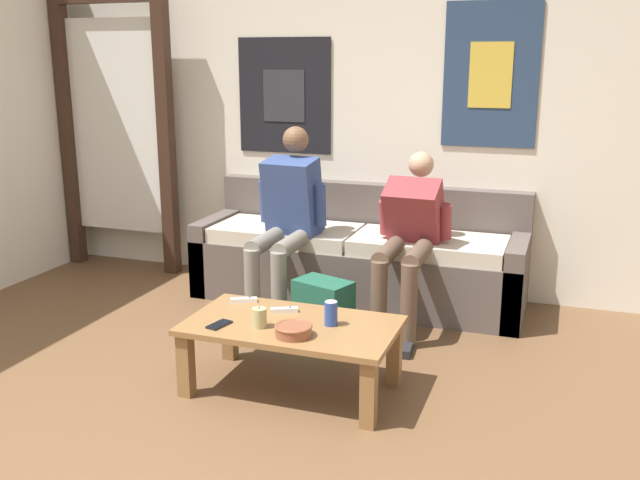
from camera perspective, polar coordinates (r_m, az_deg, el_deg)
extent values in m
plane|color=brown|center=(3.17, -13.12, -17.63)|extent=(18.00, 18.00, 0.00)
cube|color=silver|center=(5.19, 2.58, 10.17)|extent=(10.00, 0.05, 2.55)
cube|color=black|center=(5.32, -2.88, 11.44)|extent=(0.72, 0.01, 0.83)
cube|color=#2D2D33|center=(5.32, -2.91, 11.44)|extent=(0.32, 0.01, 0.37)
cube|color=navy|center=(4.95, 13.50, 12.71)|extent=(0.62, 0.01, 0.95)
cube|color=gold|center=(4.94, 13.49, 12.70)|extent=(0.28, 0.01, 0.43)
cube|color=#382319|center=(6.11, -19.46, 7.67)|extent=(0.10, 0.10, 2.05)
cube|color=#382319|center=(5.59, -12.18, 7.60)|extent=(0.10, 0.10, 2.05)
cube|color=silver|center=(5.85, -15.94, 8.67)|extent=(0.82, 0.02, 1.64)
cube|color=#564C47|center=(5.20, 3.97, 0.28)|extent=(2.27, 0.13, 0.78)
cube|color=#564C47|center=(4.92, 2.81, -2.79)|extent=(2.27, 0.58, 0.41)
cube|color=#564C47|center=(5.30, -8.36, -0.98)|extent=(0.12, 0.58, 0.53)
cube|color=#564C47|center=(4.72, 15.40, -3.29)|extent=(0.12, 0.58, 0.53)
cube|color=beige|center=(5.02, -2.71, 0.56)|extent=(0.99, 0.54, 0.10)
cube|color=beige|center=(4.74, 8.72, -0.44)|extent=(0.99, 0.54, 0.10)
cube|color=olive|center=(3.62, -2.28, -6.86)|extent=(1.06, 0.60, 0.03)
cube|color=olive|center=(4.08, -7.23, -7.19)|extent=(0.07, 0.07, 0.33)
cube|color=olive|center=(3.77, 5.96, -9.01)|extent=(0.07, 0.07, 0.33)
cube|color=olive|center=(3.68, -10.69, -9.77)|extent=(0.07, 0.07, 0.33)
cube|color=olive|center=(3.34, 3.92, -12.18)|extent=(0.07, 0.07, 0.33)
cylinder|color=gray|center=(4.60, -4.39, -0.12)|extent=(0.11, 0.43, 0.11)
cylinder|color=gray|center=(4.48, -5.44, -3.76)|extent=(0.10, 0.10, 0.48)
cube|color=#232328|center=(4.50, -5.74, -6.94)|extent=(0.11, 0.25, 0.05)
cylinder|color=gray|center=(4.53, -2.31, -0.32)|extent=(0.11, 0.43, 0.11)
cylinder|color=gray|center=(4.41, -3.31, -4.01)|extent=(0.10, 0.10, 0.48)
cube|color=#232328|center=(4.43, -3.62, -7.24)|extent=(0.11, 0.25, 0.05)
cube|color=#33477F|center=(4.74, -2.20, 3.45)|extent=(0.36, 0.33, 0.54)
sphere|color=brown|center=(4.74, -1.96, 8.05)|extent=(0.17, 0.17, 0.17)
cylinder|color=#33477F|center=(4.82, -4.36, 3.12)|extent=(0.08, 0.10, 0.29)
cylinder|color=#33477F|center=(4.67, 0.00, 2.82)|extent=(0.08, 0.10, 0.29)
cylinder|color=brown|center=(4.35, 5.48, -1.01)|extent=(0.11, 0.41, 0.11)
cylinder|color=brown|center=(4.23, 4.72, -4.86)|extent=(0.10, 0.10, 0.48)
cube|color=#232328|center=(4.25, 4.40, -8.23)|extent=(0.11, 0.25, 0.05)
cylinder|color=brown|center=(4.31, 7.80, -1.22)|extent=(0.11, 0.41, 0.11)
cylinder|color=brown|center=(4.19, 7.10, -5.12)|extent=(0.10, 0.10, 0.48)
cube|color=#232328|center=(4.21, 6.79, -8.51)|extent=(0.11, 0.25, 0.05)
cube|color=maroon|center=(4.57, 7.57, 2.10)|extent=(0.36, 0.40, 0.47)
sphere|color=tan|center=(4.66, 8.09, 6.01)|extent=(0.16, 0.16, 0.16)
cylinder|color=maroon|center=(4.64, 5.26, 1.84)|extent=(0.08, 0.13, 0.24)
cylinder|color=maroon|center=(4.56, 9.99, 1.46)|extent=(0.08, 0.13, 0.24)
cube|color=#1E5642|center=(4.31, 0.25, -5.61)|extent=(0.38, 0.31, 0.37)
cube|color=#1E5642|center=(4.27, -0.54, -7.00)|extent=(0.24, 0.14, 0.17)
cylinder|color=brown|center=(3.44, -2.14, -7.27)|extent=(0.18, 0.18, 0.05)
torus|color=brown|center=(3.43, -2.14, -6.93)|extent=(0.18, 0.18, 0.02)
cylinder|color=tan|center=(3.55, -4.87, -6.22)|extent=(0.07, 0.07, 0.10)
cylinder|color=black|center=(3.53, -4.89, -5.38)|extent=(0.00, 0.00, 0.01)
cylinder|color=#28479E|center=(3.56, 0.88, -5.90)|extent=(0.07, 0.07, 0.12)
cylinder|color=silver|center=(3.54, 0.89, -4.95)|extent=(0.06, 0.06, 0.00)
cube|color=white|center=(3.92, -6.12, -4.80)|extent=(0.14, 0.09, 0.02)
cylinder|color=#333842|center=(3.92, -5.65, -4.60)|extent=(0.01, 0.01, 0.00)
cube|color=white|center=(3.76, -2.88, -5.61)|extent=(0.14, 0.10, 0.02)
cylinder|color=#333842|center=(3.75, -2.39, -5.39)|extent=(0.01, 0.01, 0.00)
cube|color=black|center=(3.61, -8.07, -6.72)|extent=(0.09, 0.15, 0.01)
cube|color=black|center=(3.61, -8.07, -6.63)|extent=(0.08, 0.13, 0.00)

